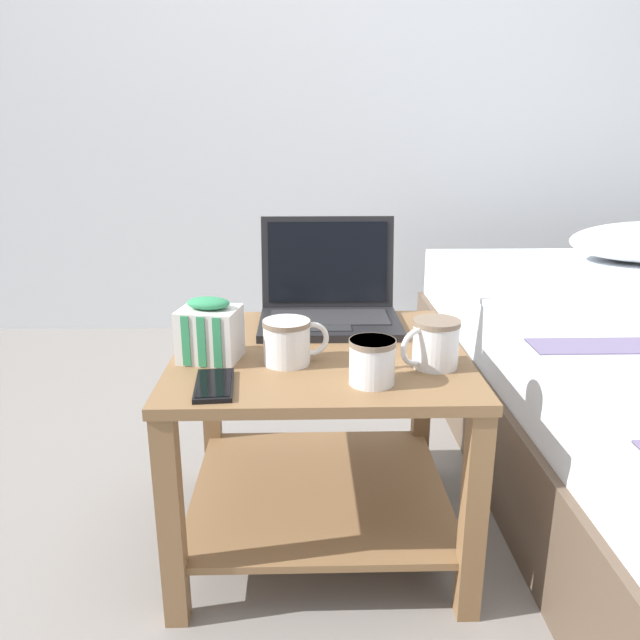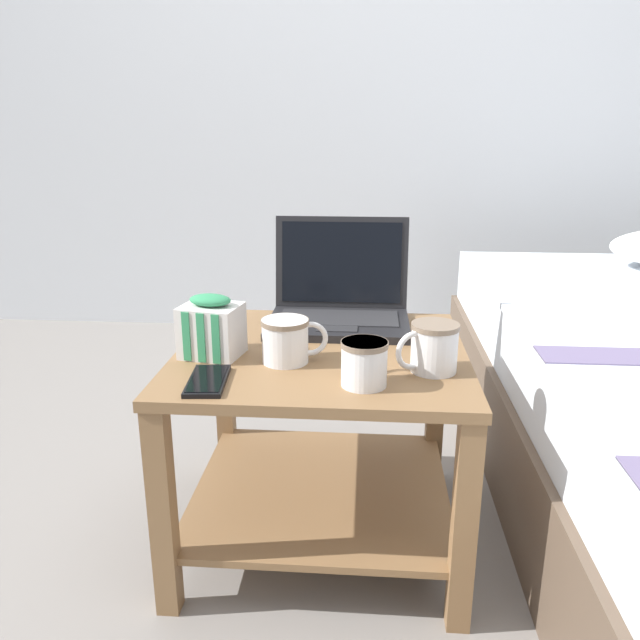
% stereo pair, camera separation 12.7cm
% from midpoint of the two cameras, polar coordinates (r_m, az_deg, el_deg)
% --- Properties ---
extents(ground_plane, '(8.00, 8.00, 0.00)m').
position_cam_midpoint_polar(ground_plane, '(1.56, -2.52, -18.91)').
color(ground_plane, gray).
extents(back_wall, '(8.00, 0.05, 2.50)m').
position_cam_midpoint_polar(back_wall, '(2.90, -2.32, 23.72)').
color(back_wall, silver).
rests_on(back_wall, ground_plane).
extents(bedside_table, '(0.62, 0.58, 0.46)m').
position_cam_midpoint_polar(bedside_table, '(1.40, -2.68, -8.99)').
color(bedside_table, olive).
rests_on(bedside_table, ground_plane).
extents(laptop, '(0.33, 0.27, 0.24)m').
position_cam_midpoint_polar(laptop, '(1.51, -1.58, 1.58)').
color(laptop, black).
rests_on(laptop, bedside_table).
extents(mug_front_left, '(0.09, 0.12, 0.09)m').
position_cam_midpoint_polar(mug_front_left, '(1.15, 1.67, -3.60)').
color(mug_front_left, white).
rests_on(mug_front_left, bedside_table).
extents(mug_front_right, '(0.13, 0.10, 0.09)m').
position_cam_midpoint_polar(mug_front_right, '(1.25, -5.84, -1.82)').
color(mug_front_right, white).
rests_on(mug_front_right, bedside_table).
extents(mug_mid_center, '(0.13, 0.10, 0.10)m').
position_cam_midpoint_polar(mug_mid_center, '(1.23, 7.56, -1.98)').
color(mug_mid_center, white).
rests_on(mug_mid_center, bedside_table).
extents(snack_bag, '(0.13, 0.12, 0.13)m').
position_cam_midpoint_polar(snack_bag, '(1.29, -12.84, -1.08)').
color(snack_bag, silver).
rests_on(snack_bag, bedside_table).
extents(cell_phone, '(0.08, 0.15, 0.01)m').
position_cam_midpoint_polar(cell_phone, '(1.17, -12.75, -5.88)').
color(cell_phone, black).
rests_on(cell_phone, bedside_table).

